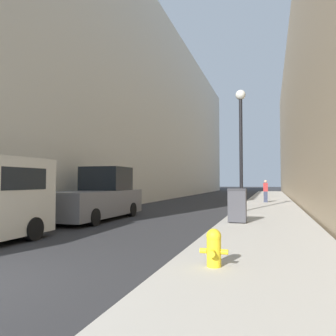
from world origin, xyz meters
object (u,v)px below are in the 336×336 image
(lamppost, at_px, (241,135))
(pedestrian_on_sidewalk, at_px, (266,191))
(trash_bin, at_px, (237,205))
(pickup_truck, at_px, (98,198))
(fire_hydrant, at_px, (214,247))

(lamppost, bearing_deg, pedestrian_on_sidewalk, 82.42)
(pedestrian_on_sidewalk, bearing_deg, lamppost, -97.58)
(pedestrian_on_sidewalk, bearing_deg, trash_bin, -93.74)
(lamppost, height_order, pickup_truck, lamppost)
(trash_bin, height_order, lamppost, lamppost)
(trash_bin, bearing_deg, fire_hydrant, -88.13)
(fire_hydrant, distance_m, lamppost, 11.27)
(fire_hydrant, height_order, lamppost, lamppost)
(fire_hydrant, bearing_deg, lamppost, 92.30)
(lamppost, bearing_deg, trash_bin, -87.09)
(fire_hydrant, height_order, trash_bin, trash_bin)
(trash_bin, relative_size, pedestrian_on_sidewalk, 0.77)
(lamppost, distance_m, pedestrian_on_sidewalk, 8.29)
(pickup_truck, height_order, pedestrian_on_sidewalk, pickup_truck)
(trash_bin, xyz_separation_m, pickup_truck, (-5.94, 0.60, 0.14))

